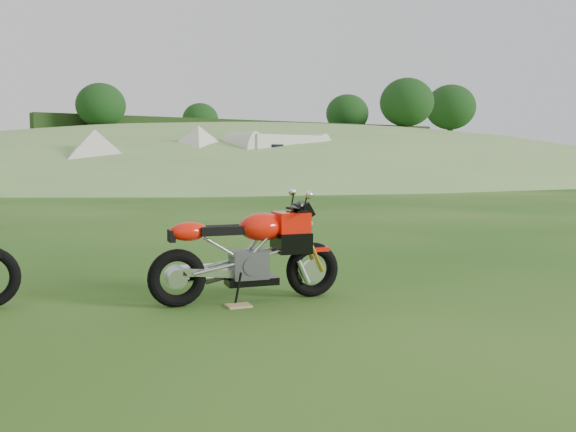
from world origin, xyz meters
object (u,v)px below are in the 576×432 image
sport_motorcycle (247,246)px  caravan (279,160)px  tent_mid (96,159)px  tent_right (199,157)px  plywood_board (239,306)px

sport_motorcycle → caravan: caravan is taller
tent_mid → tent_right: size_ratio=0.95×
sport_motorcycle → plywood_board: size_ratio=8.11×
tent_right → plywood_board: bearing=-135.3°
plywood_board → tent_right: bearing=65.6°
sport_motorcycle → tent_mid: (5.05, 21.76, 0.75)m
sport_motorcycle → caravan: (13.07, 20.10, 0.68)m
sport_motorcycle → plywood_board: 0.56m
tent_mid → caravan: 8.18m
tent_right → tent_mid: bearing=149.2°
sport_motorcycle → tent_mid: tent_mid is taller
tent_mid → tent_right: tent_right is taller
plywood_board → tent_right: size_ratio=0.07×
plywood_board → tent_mid: bearing=76.6°
sport_motorcycle → tent_mid: bearing=90.4°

